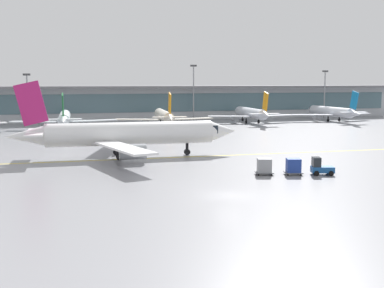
{
  "coord_description": "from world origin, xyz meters",
  "views": [
    {
      "loc": [
        -16.09,
        -43.87,
        10.99
      ],
      "look_at": [
        0.99,
        16.16,
        3.0
      ],
      "focal_mm": 46.18,
      "sensor_mm": 36.0,
      "label": 1
    }
  ],
  "objects": [
    {
      "name": "apron_light_mast_2",
      "position": [
        21.84,
        87.87,
        8.39
      ],
      "size": [
        1.8,
        0.36,
        15.4
      ],
      "color": "gray",
      "rests_on": "ground_plane"
    },
    {
      "name": "taxiway_centreline_stripe",
      "position": [
        -5.19,
        24.85,
        0.0
      ],
      "size": [
        109.96,
        3.72,
        0.01
      ],
      "primitive_type": "cube",
      "rotation": [
        0.0,
        0.0,
        -0.03
      ],
      "color": "yellow",
      "rests_on": "ground_plane"
    },
    {
      "name": "apron_light_mast_1",
      "position": [
        -21.76,
        85.5,
        7.08
      ],
      "size": [
        1.8,
        0.36,
        12.81
      ],
      "color": "gray",
      "rests_on": "ground_plane"
    },
    {
      "name": "ground_plane",
      "position": [
        0.0,
        0.0,
        0.0
      ],
      "size": [
        400.0,
        400.0,
        0.0
      ],
      "primitive_type": "plane",
      "color": "gray"
    },
    {
      "name": "terminal_concourse",
      "position": [
        0.0,
        94.58,
        4.92
      ],
      "size": [
        183.59,
        11.0,
        9.6
      ],
      "color": "#B2B7BC",
      "rests_on": "ground_plane"
    },
    {
      "name": "gate_airplane_4",
      "position": [
        34.41,
        76.76,
        2.55
      ],
      "size": [
        23.87,
        25.68,
        8.51
      ],
      "rotation": [
        0.0,
        0.0,
        1.52
      ],
      "color": "silver",
      "rests_on": "ground_plane"
    },
    {
      "name": "gate_airplane_3",
      "position": [
        9.93,
        72.33,
        2.56
      ],
      "size": [
        23.91,
        25.83,
        8.55
      ],
      "rotation": [
        0.0,
        0.0,
        1.48
      ],
      "color": "silver",
      "rests_on": "ground_plane"
    },
    {
      "name": "baggage_tug",
      "position": [
        14.13,
        7.0,
        0.89
      ],
      "size": [
        2.89,
        2.21,
        2.1
      ],
      "rotation": [
        0.0,
        0.0,
        -0.29
      ],
      "color": "#194C8C",
      "rests_on": "ground_plane"
    },
    {
      "name": "taxiing_regional_jet",
      "position": [
        -5.62,
        26.87,
        3.32
      ],
      "size": [
        33.4,
        31.09,
        11.08
      ],
      "rotation": [
        0.0,
        0.0,
        -0.03
      ],
      "color": "white",
      "rests_on": "ground_plane"
    },
    {
      "name": "cargo_dolly_trailing",
      "position": [
        7.77,
        8.87,
        1.05
      ],
      "size": [
        2.47,
        2.13,
        1.94
      ],
      "rotation": [
        0.0,
        0.0,
        -0.29
      ],
      "color": "#595B60",
      "rests_on": "ground_plane"
    },
    {
      "name": "apron_light_mast_3",
      "position": [
        62.34,
        87.3,
        7.73
      ],
      "size": [
        1.8,
        0.36,
        14.08
      ],
      "color": "gray",
      "rests_on": "ground_plane"
    },
    {
      "name": "cargo_dolly_lead",
      "position": [
        11.06,
        7.9,
        1.05
      ],
      "size": [
        2.47,
        2.13,
        1.94
      ],
      "rotation": [
        0.0,
        0.0,
        -0.29
      ],
      "color": "#595B60",
      "rests_on": "ground_plane"
    },
    {
      "name": "gate_airplane_2",
      "position": [
        -13.35,
        72.57,
        2.56
      ],
      "size": [
        23.99,
        25.8,
        8.55
      ],
      "rotation": [
        0.0,
        0.0,
        1.52
      ],
      "color": "white",
      "rests_on": "ground_plane"
    },
    {
      "name": "gate_airplane_5",
      "position": [
        58.05,
        76.22,
        2.56
      ],
      "size": [
        24.01,
        25.76,
        8.55
      ],
      "rotation": [
        0.0,
        0.0,
        1.59
      ],
      "color": "silver",
      "rests_on": "ground_plane"
    }
  ]
}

